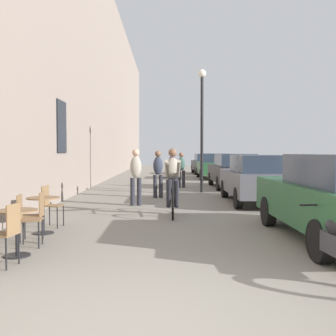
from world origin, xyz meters
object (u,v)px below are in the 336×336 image
(cafe_table_near, at_px, (17,223))
(cafe_table_mid, at_px, (43,207))
(pedestrian_mid, at_px, (158,171))
(pedestrian_far, at_px, (173,169))
(cyclist_on_bicycle, at_px, (173,184))
(pedestrian_near, at_px, (136,174))
(parked_car_second, at_px, (257,178))
(pedestrian_furthest, at_px, (181,168))
(street_lamp, at_px, (202,115))
(cafe_chair_mid_toward_wall, at_px, (50,203))
(cafe_chair_near_toward_street, at_px, (26,217))
(parked_car_fifth, at_px, (205,163))
(cafe_chair_mid_toward_street, at_px, (36,213))
(cafe_chair_near_toward_wall, at_px, (7,230))
(parked_car_fourth, at_px, (213,166))
(parked_car_third, at_px, (233,170))

(cafe_table_near, height_order, cafe_table_mid, same)
(pedestrian_mid, bearing_deg, pedestrian_far, 71.03)
(cyclist_on_bicycle, bearing_deg, pedestrian_far, 88.98)
(pedestrian_near, bearing_deg, parked_car_second, 8.06)
(pedestrian_near, bearing_deg, pedestrian_furthest, 75.08)
(street_lamp, bearing_deg, cafe_chair_mid_toward_wall, -118.26)
(cafe_table_near, distance_m, pedestrian_mid, 8.12)
(cafe_chair_near_toward_street, bearing_deg, parked_car_fifth, 76.74)
(pedestrian_furthest, bearing_deg, parked_car_fifth, 78.88)
(cafe_chair_near_toward_street, distance_m, cyclist_on_bicycle, 4.21)
(pedestrian_far, bearing_deg, pedestrian_mid, -108.97)
(cafe_chair_mid_toward_street, bearing_deg, cafe_chair_near_toward_wall, -85.79)
(cafe_table_mid, height_order, cafe_chair_mid_toward_street, cafe_chair_mid_toward_street)
(cafe_chair_mid_toward_street, xyz_separation_m, pedestrian_furthest, (3.06, 10.86, 0.38))
(cafe_chair_near_toward_wall, xyz_separation_m, cafe_chair_mid_toward_street, (-0.12, 1.61, 0.00))
(cafe_table_near, bearing_deg, pedestrian_near, 76.45)
(cafe_chair_near_toward_street, bearing_deg, parked_car_fourth, 73.04)
(cafe_chair_near_toward_street, relative_size, cafe_chair_mid_toward_wall, 1.00)
(pedestrian_near, distance_m, street_lamp, 5.06)
(cafe_chair_mid_toward_wall, xyz_separation_m, parked_car_third, (5.53, 9.19, 0.28))
(cafe_chair_near_toward_street, xyz_separation_m, street_lamp, (3.83, 9.16, 2.59))
(cafe_table_near, height_order, cafe_chair_near_toward_wall, cafe_chair_near_toward_wall)
(cafe_table_mid, xyz_separation_m, pedestrian_near, (1.53, 4.12, 0.44))
(pedestrian_mid, bearing_deg, cafe_table_near, -104.54)
(cafe_chair_mid_toward_wall, bearing_deg, cafe_table_mid, -83.94)
(cafe_table_near, relative_size, cafe_chair_near_toward_wall, 0.81)
(cafe_table_near, distance_m, street_lamp, 10.79)
(cafe_table_near, height_order, parked_car_third, parked_car_third)
(parked_car_third, bearing_deg, parked_car_second, -91.59)
(pedestrian_far, xyz_separation_m, street_lamp, (1.18, 0.34, 2.15))
(pedestrian_mid, xyz_separation_m, pedestrian_far, (0.54, 1.58, 0.02))
(street_lamp, relative_size, parked_car_second, 1.14)
(parked_car_second, height_order, parked_car_fifth, parked_car_second)
(cafe_table_mid, relative_size, parked_car_second, 0.17)
(pedestrian_far, distance_m, pedestrian_furthest, 2.50)
(parked_car_fifth, bearing_deg, pedestrian_near, -102.46)
(parked_car_third, bearing_deg, cafe_table_near, -114.66)
(cafe_table_mid, xyz_separation_m, parked_car_fifth, (5.35, 21.43, 0.25))
(cafe_chair_mid_toward_wall, distance_m, parked_car_third, 10.73)
(pedestrian_near, bearing_deg, cafe_chair_mid_toward_street, -106.80)
(pedestrian_far, bearing_deg, street_lamp, 16.16)
(cafe_chair_mid_toward_wall, distance_m, pedestrian_furthest, 10.01)
(cafe_table_mid, distance_m, street_lamp, 9.31)
(cafe_chair_near_toward_street, height_order, pedestrian_mid, pedestrian_mid)
(pedestrian_furthest, bearing_deg, pedestrian_near, -104.92)
(street_lamp, distance_m, parked_car_third, 3.35)
(pedestrian_near, bearing_deg, pedestrian_far, 71.93)
(cafe_chair_near_toward_street, relative_size, cyclist_on_bicycle, 0.51)
(street_lamp, bearing_deg, cafe_chair_near_toward_street, -112.71)
(cafe_chair_mid_toward_street, xyz_separation_m, parked_car_fifth, (5.27, 22.11, 0.26))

